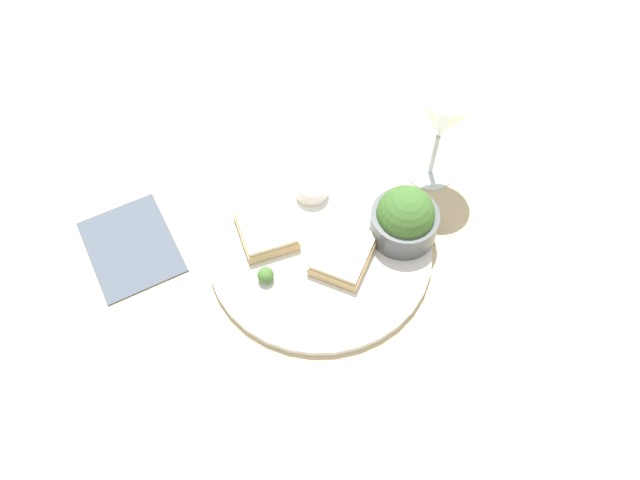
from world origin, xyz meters
TOP-DOWN VIEW (x-y plane):
  - ground_plane at (0.00, 0.00)m, footprint 4.00×4.00m
  - dinner_plate at (0.00, 0.00)m, footprint 0.33×0.33m
  - salad_bowl at (-0.01, 0.12)m, footprint 0.10×0.10m
  - sauce_ramekin at (-0.10, -0.00)m, footprint 0.05×0.05m
  - cheese_toast_near at (0.02, 0.03)m, footprint 0.12×0.11m
  - cheese_toast_far at (-0.03, -0.08)m, footprint 0.10×0.09m
  - wine_glass at (-0.13, 0.20)m, footprint 0.09×0.09m
  - garnish at (0.04, -0.08)m, footprint 0.02×0.02m
  - napkin at (-0.04, -0.28)m, footprint 0.19×0.17m

SIDE VIEW (x-z plane):
  - ground_plane at x=0.00m, z-range 0.00..0.00m
  - napkin at x=-0.04m, z-range 0.00..0.01m
  - dinner_plate at x=0.00m, z-range 0.00..0.01m
  - garnish at x=0.04m, z-range 0.01..0.04m
  - cheese_toast_far at x=-0.03m, z-range 0.01..0.04m
  - cheese_toast_near at x=0.02m, z-range 0.01..0.04m
  - sauce_ramekin at x=-0.10m, z-range 0.02..0.04m
  - salad_bowl at x=-0.01m, z-range 0.01..0.10m
  - wine_glass at x=-0.13m, z-range 0.04..0.22m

